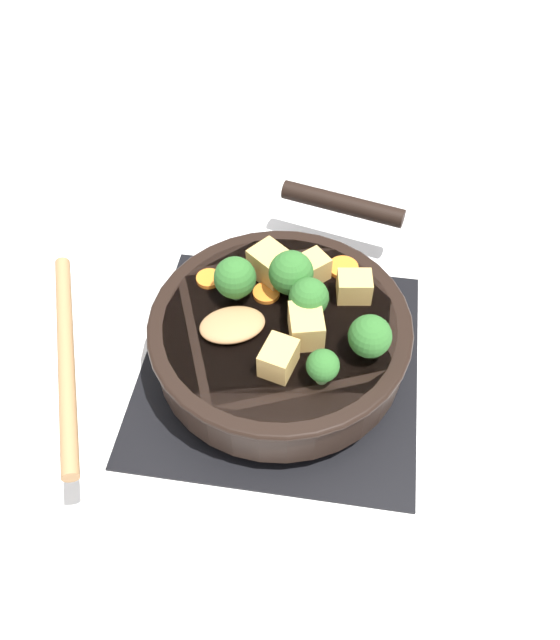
% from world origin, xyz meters
% --- Properties ---
extents(ground_plane, '(2.40, 2.40, 0.00)m').
position_xyz_m(ground_plane, '(0.00, 0.00, 0.00)').
color(ground_plane, white).
extents(front_burner_grate, '(0.31, 0.31, 0.03)m').
position_xyz_m(front_burner_grate, '(0.00, 0.00, 0.01)').
color(front_burner_grate, black).
rests_on(front_burner_grate, ground_plane).
extents(skillet_pan, '(0.28, 0.38, 0.06)m').
position_xyz_m(skillet_pan, '(0.00, 0.00, 0.06)').
color(skillet_pan, black).
rests_on(skillet_pan, front_burner_grate).
extents(wooden_spoon, '(0.25, 0.25, 0.02)m').
position_xyz_m(wooden_spoon, '(-0.14, -0.06, 0.09)').
color(wooden_spoon, '#A87A4C').
rests_on(wooden_spoon, skillet_pan).
extents(tofu_cube_center_large, '(0.04, 0.05, 0.03)m').
position_xyz_m(tofu_cube_center_large, '(0.03, -0.02, 0.10)').
color(tofu_cube_center_large, tan).
rests_on(tofu_cube_center_large, skillet_pan).
extents(tofu_cube_near_handle, '(0.05, 0.05, 0.03)m').
position_xyz_m(tofu_cube_near_handle, '(0.02, 0.07, 0.10)').
color(tofu_cube_near_handle, tan).
rests_on(tofu_cube_near_handle, skillet_pan).
extents(tofu_cube_east_chunk, '(0.04, 0.03, 0.03)m').
position_xyz_m(tofu_cube_east_chunk, '(0.07, 0.05, 0.10)').
color(tofu_cube_east_chunk, tan).
rests_on(tofu_cube_east_chunk, skillet_pan).
extents(tofu_cube_west_chunk, '(0.06, 0.05, 0.03)m').
position_xyz_m(tofu_cube_west_chunk, '(-0.02, 0.06, 0.10)').
color(tofu_cube_west_chunk, tan).
rests_on(tofu_cube_west_chunk, skillet_pan).
extents(tofu_cube_back_piece, '(0.04, 0.04, 0.03)m').
position_xyz_m(tofu_cube_back_piece, '(0.01, -0.06, 0.10)').
color(tofu_cube_back_piece, tan).
rests_on(tofu_cube_back_piece, skillet_pan).
extents(broccoli_floret_near_spoon, '(0.05, 0.05, 0.05)m').
position_xyz_m(broccoli_floret_near_spoon, '(0.01, 0.04, 0.11)').
color(broccoli_floret_near_spoon, '#709956').
rests_on(broccoli_floret_near_spoon, skillet_pan).
extents(broccoli_floret_center_top, '(0.04, 0.04, 0.05)m').
position_xyz_m(broccoli_floret_center_top, '(0.03, 0.01, 0.11)').
color(broccoli_floret_center_top, '#709956').
rests_on(broccoli_floret_center_top, skillet_pan).
extents(broccoli_floret_east_rim, '(0.03, 0.03, 0.04)m').
position_xyz_m(broccoli_floret_east_rim, '(0.05, -0.07, 0.10)').
color(broccoli_floret_east_rim, '#709956').
rests_on(broccoli_floret_east_rim, skillet_pan).
extents(broccoli_floret_west_rim, '(0.04, 0.04, 0.05)m').
position_xyz_m(broccoli_floret_west_rim, '(-0.05, 0.03, 0.11)').
color(broccoli_floret_west_rim, '#709956').
rests_on(broccoli_floret_west_rim, skillet_pan).
extents(broccoli_floret_north_edge, '(0.04, 0.04, 0.05)m').
position_xyz_m(broccoli_floret_north_edge, '(0.09, -0.03, 0.11)').
color(broccoli_floret_north_edge, '#709956').
rests_on(broccoli_floret_north_edge, skillet_pan).
extents(carrot_slice_orange_thin, '(0.03, 0.03, 0.01)m').
position_xyz_m(carrot_slice_orange_thin, '(-0.09, 0.04, 0.08)').
color(carrot_slice_orange_thin, orange).
rests_on(carrot_slice_orange_thin, skillet_pan).
extents(carrot_slice_near_center, '(0.03, 0.03, 0.01)m').
position_xyz_m(carrot_slice_near_center, '(0.06, 0.08, 0.08)').
color(carrot_slice_near_center, orange).
rests_on(carrot_slice_near_center, skillet_pan).
extents(carrot_slice_edge_slice, '(0.03, 0.03, 0.01)m').
position_xyz_m(carrot_slice_edge_slice, '(-0.02, 0.03, 0.08)').
color(carrot_slice_edge_slice, orange).
rests_on(carrot_slice_edge_slice, skillet_pan).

